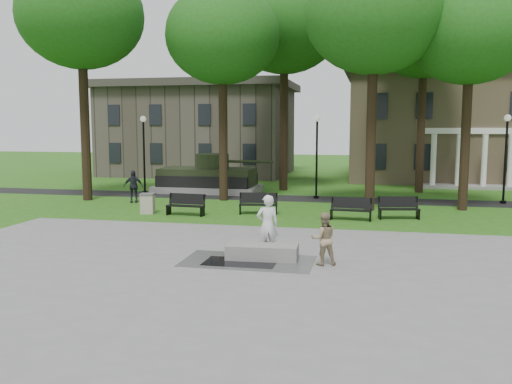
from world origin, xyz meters
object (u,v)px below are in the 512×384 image
at_px(friend_watching, 324,239).
at_px(park_bench_0, 186,204).
at_px(concrete_block, 262,251).
at_px(skateboarder, 268,225).
at_px(trash_bin, 148,203).

height_order(friend_watching, park_bench_0, friend_watching).
distance_m(concrete_block, friend_watching, 2.04).
height_order(skateboarder, friend_watching, skateboarder).
bearing_deg(skateboarder, concrete_block, 62.96).
relative_size(skateboarder, park_bench_0, 1.06).
xyz_separation_m(friend_watching, park_bench_0, (-7.05, 7.85, -0.29)).
relative_size(park_bench_0, trash_bin, 1.91).
distance_m(concrete_block, skateboarder, 0.90).
bearing_deg(park_bench_0, trash_bin, -178.51).
height_order(skateboarder, park_bench_0, skateboarder).
relative_size(concrete_block, park_bench_0, 1.20).
xyz_separation_m(park_bench_0, trash_bin, (-1.95, 0.12, -0.04)).
bearing_deg(skateboarder, park_bench_0, -73.16).
height_order(concrete_block, park_bench_0, park_bench_0).
xyz_separation_m(skateboarder, trash_bin, (-7.14, 7.08, -0.51)).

